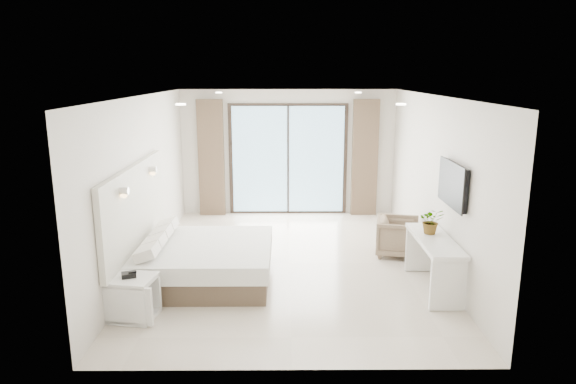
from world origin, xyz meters
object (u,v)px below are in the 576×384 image
(console_desk, at_px, (434,252))
(bed, at_px, (202,261))
(nightstand, at_px, (131,298))
(armchair, at_px, (398,235))

(console_desk, bearing_deg, bed, 173.87)
(bed, xyz_separation_m, nightstand, (-0.71, -1.22, -0.02))
(nightstand, height_order, armchair, armchair)
(armchair, bearing_deg, console_desk, -160.18)
(bed, relative_size, nightstand, 2.98)
(bed, distance_m, nightstand, 1.41)
(bed, xyz_separation_m, console_desk, (3.35, -0.36, 0.26))
(bed, relative_size, armchair, 2.81)
(nightstand, distance_m, console_desk, 4.16)
(console_desk, distance_m, armchair, 1.46)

